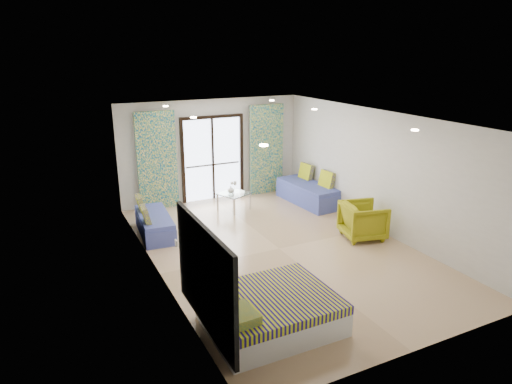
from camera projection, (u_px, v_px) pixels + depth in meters
name	position (u px, v px, depth m)	size (l,w,h in m)	color
floor	(279.00, 249.00, 9.42)	(5.00, 7.50, 0.01)	tan
ceiling	(281.00, 118.00, 8.61)	(5.00, 7.50, 0.01)	silver
wall_back	(212.00, 150.00, 12.23)	(5.00, 0.01, 2.70)	silver
wall_front	(423.00, 262.00, 5.81)	(5.00, 0.01, 2.70)	silver
wall_left	(155.00, 204.00, 7.96)	(0.01, 7.50, 2.70)	silver
wall_right	(379.00, 172.00, 10.07)	(0.01, 7.50, 2.70)	silver
balcony_door	(213.00, 154.00, 12.23)	(1.76, 0.08, 2.28)	black
balcony_rail	(213.00, 165.00, 12.33)	(1.52, 0.03, 0.04)	#595451
curtain_left	(157.00, 161.00, 11.45)	(1.00, 0.10, 2.50)	white
curtain_right	(266.00, 150.00, 12.75)	(1.00, 0.10, 2.50)	white
downlight_a	(264.00, 145.00, 6.32)	(0.12, 0.12, 0.02)	#FFE0B2
downlight_b	(415.00, 130.00, 7.50)	(0.12, 0.12, 0.02)	#FFE0B2
downlight_c	(194.00, 117.00, 8.89)	(0.12, 0.12, 0.02)	#FFE0B2
downlight_d	(314.00, 109.00, 10.07)	(0.12, 0.12, 0.02)	#FFE0B2
downlight_e	(166.00, 106.00, 10.60)	(0.12, 0.12, 0.02)	#FFE0B2
downlight_f	(272.00, 100.00, 11.78)	(0.12, 0.12, 0.02)	#FFE0B2
headboard	(205.00, 277.00, 6.05)	(0.06, 2.10, 1.50)	black
switch_plate	(176.00, 243.00, 7.12)	(0.02, 0.10, 0.10)	silver
bed	(270.00, 311.00, 6.70)	(1.85, 1.51, 0.64)	silver
daybed_left	(154.00, 223.00, 10.09)	(0.77, 1.70, 0.82)	#424D9D
daybed_right	(308.00, 192.00, 12.14)	(0.89, 1.98, 0.95)	#424D9D
coffee_table	(234.00, 195.00, 11.59)	(0.88, 0.88, 0.78)	silver
vase	(231.00, 190.00, 11.57)	(0.17, 0.17, 0.17)	white
armchair	(363.00, 219.00, 9.85)	(0.84, 0.79, 0.87)	#919012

